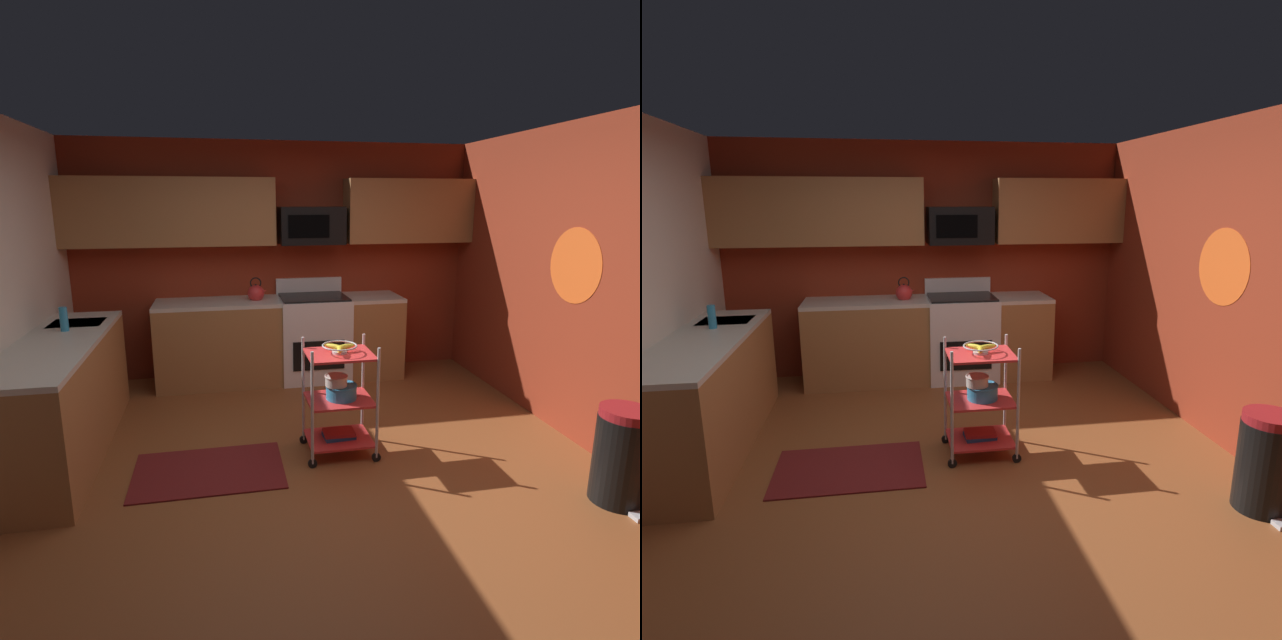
{
  "view_description": "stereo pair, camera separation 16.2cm",
  "coord_description": "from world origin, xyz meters",
  "views": [
    {
      "loc": [
        -0.65,
        -3.36,
        1.97
      ],
      "look_at": [
        0.11,
        0.49,
        1.05
      ],
      "focal_mm": 28.73,
      "sensor_mm": 36.0,
      "label": 1
    },
    {
      "loc": [
        -0.49,
        -3.39,
        1.97
      ],
      "look_at": [
        0.11,
        0.49,
        1.05
      ],
      "focal_mm": 28.73,
      "sensor_mm": 36.0,
      "label": 2
    }
  ],
  "objects": [
    {
      "name": "mixing_bowl_small",
      "position": [
        0.2,
        0.27,
        0.62
      ],
      "size": [
        0.18,
        0.18,
        0.08
      ],
      "color": "silver",
      "rests_on": "rolling_cart"
    },
    {
      "name": "rolling_cart",
      "position": [
        0.23,
        0.29,
        0.45
      ],
      "size": [
        0.57,
        0.43,
        0.91
      ],
      "color": "silver",
      "rests_on": "ground"
    },
    {
      "name": "oven_range",
      "position": [
        0.36,
        2.1,
        0.48
      ],
      "size": [
        0.76,
        0.65,
        1.1
      ],
      "color": "white",
      "rests_on": "ground"
    },
    {
      "name": "floor_rug",
      "position": [
        -0.79,
        0.19,
        0.01
      ],
      "size": [
        1.1,
        0.7,
        0.01
      ],
      "primitive_type": "cube",
      "rotation": [
        0.0,
        0.0,
        -0.0
      ],
      "color": "maroon",
      "rests_on": "ground"
    },
    {
      "name": "upper_cabinets",
      "position": [
        -0.08,
        2.23,
        1.85
      ],
      "size": [
        4.4,
        0.33,
        0.7
      ],
      "color": "#9E6B3D"
    },
    {
      "name": "book_stack",
      "position": [
        0.23,
        0.29,
        0.16
      ],
      "size": [
        0.25,
        0.18,
        0.06
      ],
      "color": "#1E4C8C",
      "rests_on": "rolling_cart"
    },
    {
      "name": "fruit_bowl",
      "position": [
        0.23,
        0.29,
        0.88
      ],
      "size": [
        0.27,
        0.27,
        0.07
      ],
      "color": "silver",
      "rests_on": "rolling_cart"
    },
    {
      "name": "mixing_bowl_large",
      "position": [
        0.24,
        0.29,
        0.52
      ],
      "size": [
        0.25,
        0.25,
        0.11
      ],
      "color": "#338CBF",
      "rests_on": "rolling_cart"
    },
    {
      "name": "wall_right",
      "position": [
        2.23,
        0.0,
        1.3
      ],
      "size": [
        0.06,
        4.8,
        2.6
      ],
      "primitive_type": "cube",
      "color": "maroon",
      "rests_on": "ground"
    },
    {
      "name": "kettle",
      "position": [
        -0.27,
        2.1,
        1.0
      ],
      "size": [
        0.21,
        0.18,
        0.26
      ],
      "color": "red",
      "rests_on": "counter_run"
    },
    {
      "name": "wall_back",
      "position": [
        0.0,
        2.43,
        1.3
      ],
      "size": [
        4.52,
        0.06,
        2.6
      ],
      "primitive_type": "cube",
      "color": "maroon",
      "rests_on": "ground"
    },
    {
      "name": "trash_can",
      "position": [
        1.9,
        -0.73,
        0.33
      ],
      "size": [
        0.34,
        0.42,
        0.66
      ],
      "color": "black",
      "rests_on": "ground"
    },
    {
      "name": "counter_run",
      "position": [
        -0.85,
        1.5,
        0.46
      ],
      "size": [
        3.54,
        2.72,
        0.92
      ],
      "color": "#9E6B3D",
      "rests_on": "ground"
    },
    {
      "name": "dish_soap_bottle",
      "position": [
        -1.92,
        1.05,
        1.02
      ],
      "size": [
        0.06,
        0.06,
        0.2
      ],
      "primitive_type": "cylinder",
      "color": "#2D8CBF",
      "rests_on": "counter_run"
    },
    {
      "name": "wall_flower_decal",
      "position": [
        2.2,
        0.31,
        1.45
      ],
      "size": [
        0.0,
        0.62,
        0.62
      ],
      "primitive_type": "cylinder",
      "rotation": [
        0.0,
        1.57,
        0.0
      ],
      "color": "#E5591E"
    },
    {
      "name": "microwave",
      "position": [
        0.36,
        2.21,
        1.7
      ],
      "size": [
        0.7,
        0.39,
        0.4
      ],
      "color": "black"
    },
    {
      "name": "floor",
      "position": [
        0.0,
        0.0,
        -0.02
      ],
      "size": [
        4.4,
        4.8,
        0.04
      ],
      "primitive_type": "cube",
      "color": "brown",
      "rests_on": "ground"
    }
  ]
}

